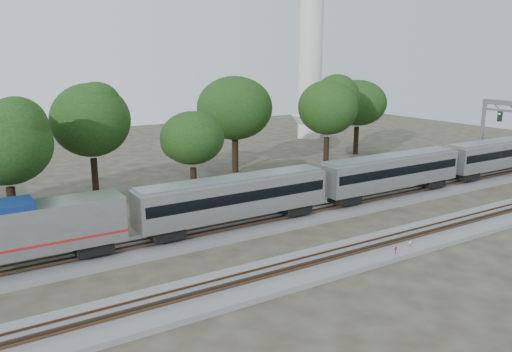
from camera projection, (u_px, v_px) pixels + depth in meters
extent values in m
plane|color=#383328|center=(297.00, 247.00, 40.89)|extent=(160.00, 160.00, 0.00)
cube|color=slate|center=(259.00, 224.00, 45.81)|extent=(160.00, 5.00, 0.40)
cube|color=brown|center=(263.00, 222.00, 45.11)|extent=(160.00, 0.08, 0.15)
cube|color=brown|center=(254.00, 218.00, 46.30)|extent=(160.00, 0.08, 0.15)
cube|color=slate|center=(329.00, 261.00, 37.54)|extent=(160.00, 5.00, 0.40)
cube|color=brown|center=(335.00, 259.00, 36.84)|extent=(160.00, 0.08, 0.15)
cube|color=brown|center=(323.00, 253.00, 38.03)|extent=(160.00, 0.08, 0.15)
cube|color=silver|center=(46.00, 226.00, 35.85)|extent=(10.93, 3.09, 3.40)
cube|color=maroon|center=(29.00, 240.00, 35.42)|extent=(13.41, 3.13, 0.19)
cube|color=black|center=(93.00, 246.00, 37.96)|extent=(2.68, 2.27, 0.93)
cube|color=silver|center=(235.00, 197.00, 43.84)|extent=(17.95, 3.09, 3.09)
cube|color=black|center=(234.00, 194.00, 43.77)|extent=(17.33, 3.14, 0.93)
cube|color=gray|center=(234.00, 179.00, 43.47)|extent=(17.53, 2.48, 0.36)
cube|color=black|center=(166.00, 232.00, 40.98)|extent=(2.68, 2.27, 0.93)
cube|color=black|center=(294.00, 207.00, 47.63)|extent=(2.68, 2.27, 0.93)
cube|color=silver|center=(391.00, 171.00, 53.74)|extent=(17.95, 3.09, 3.09)
cube|color=black|center=(391.00, 168.00, 53.67)|extent=(17.33, 3.14, 0.93)
cube|color=gray|center=(392.00, 157.00, 53.37)|extent=(17.53, 2.48, 0.36)
cube|color=black|center=(345.00, 198.00, 50.89)|extent=(2.68, 2.27, 0.93)
cube|color=black|center=(430.00, 182.00, 57.53)|extent=(2.68, 2.27, 0.93)
cube|color=silver|center=(499.00, 154.00, 63.65)|extent=(17.95, 3.09, 3.09)
cube|color=black|center=(499.00, 151.00, 63.58)|extent=(17.33, 3.14, 0.93)
cube|color=gray|center=(500.00, 141.00, 63.28)|extent=(17.53, 2.48, 0.36)
cube|color=black|center=(465.00, 175.00, 60.79)|extent=(2.68, 2.27, 0.93)
cylinder|color=#512D19|center=(395.00, 253.00, 38.50)|extent=(0.06, 0.06, 0.85)
cylinder|color=#B9180D|center=(396.00, 249.00, 38.41)|extent=(0.30, 0.05, 0.30)
cylinder|color=#512D19|center=(410.00, 247.00, 39.86)|extent=(0.05, 0.05, 0.80)
cylinder|color=silver|center=(410.00, 243.00, 39.77)|extent=(0.28, 0.03, 0.28)
cube|color=#512D19|center=(404.00, 249.00, 40.14)|extent=(0.58, 0.48, 0.30)
cylinder|color=silver|center=(311.00, 57.00, 93.34)|extent=(4.36, 4.36, 30.54)
cone|color=silver|center=(309.00, 126.00, 96.37)|extent=(6.98, 6.98, 4.36)
cube|color=gray|center=(482.00, 135.00, 67.29)|extent=(0.38, 0.38, 9.81)
cube|color=gray|center=(512.00, 111.00, 63.30)|extent=(0.27, 8.06, 0.27)
cube|color=black|center=(500.00, 116.00, 64.40)|extent=(0.27, 0.54, 1.31)
cylinder|color=black|center=(13.00, 212.00, 43.00)|extent=(0.70, 0.70, 4.37)
ellipsoid|color=#173311|center=(5.00, 144.00, 41.63)|extent=(8.24, 8.24, 7.00)
cylinder|color=black|center=(95.00, 180.00, 53.38)|extent=(0.70, 0.70, 4.74)
ellipsoid|color=#173311|center=(91.00, 120.00, 51.90)|extent=(8.93, 8.93, 7.59)
cylinder|color=black|center=(194.00, 185.00, 53.24)|extent=(0.70, 0.70, 3.75)
ellipsoid|color=#173311|center=(192.00, 138.00, 52.06)|extent=(7.08, 7.08, 6.02)
cylinder|color=black|center=(235.00, 155.00, 67.27)|extent=(0.70, 0.70, 4.67)
ellipsoid|color=#173311|center=(235.00, 108.00, 65.81)|extent=(8.80, 8.80, 7.48)
cylinder|color=black|center=(326.00, 154.00, 67.96)|extent=(0.70, 0.70, 4.67)
ellipsoid|color=#173311|center=(328.00, 107.00, 66.50)|extent=(8.80, 8.80, 7.48)
cylinder|color=black|center=(356.00, 140.00, 79.89)|extent=(0.70, 0.70, 4.42)
ellipsoid|color=#173311|center=(358.00, 103.00, 78.51)|extent=(8.33, 8.33, 7.08)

